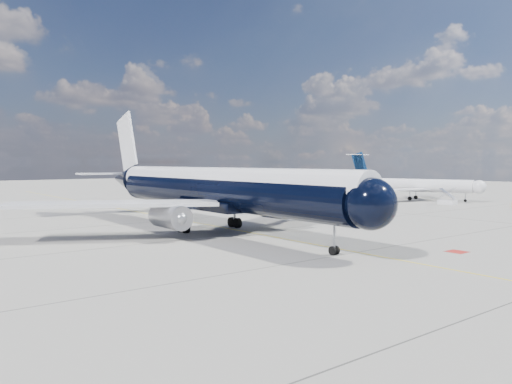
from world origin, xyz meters
TOP-DOWN VIEW (x-y plane):
  - ground at (0.00, 30.00)m, footprint 320.00×320.00m
  - taxiway_centerline at (0.00, 25.00)m, footprint 0.16×160.00m
  - red_marking at (6.80, -10.00)m, footprint 1.60×1.60m
  - main_airliner at (-2.23, 14.08)m, footprint 42.27×51.33m
  - regional_jet at (53.33, 27.45)m, footprint 24.00×28.17m
  - boarding_stair at (48.99, 16.26)m, footprint 2.65×3.11m

SIDE VIEW (x-z plane):
  - ground at x=0.00m, z-range 0.00..0.00m
  - taxiway_centerline at x=0.00m, z-range 0.00..0.01m
  - red_marking at x=6.80m, z-range 0.00..0.01m
  - boarding_stair at x=48.99m, z-range -0.96..2.10m
  - regional_jet at x=53.33m, z-range -1.79..7.93m
  - main_airliner at x=-2.23m, z-range -2.82..12.04m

